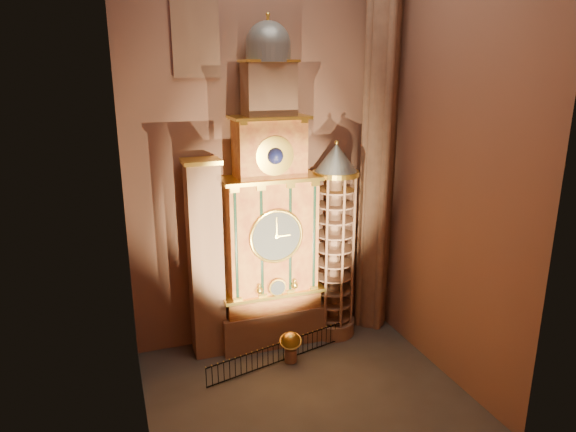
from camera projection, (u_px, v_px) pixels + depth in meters
name	position (u px, v px, depth m)	size (l,w,h in m)	color
floor	(305.00, 392.00, 23.61)	(14.00, 14.00, 0.00)	#383330
wall_back	(263.00, 136.00, 25.97)	(22.00, 22.00, 0.00)	#90604D
wall_left	(125.00, 165.00, 18.27)	(22.00, 22.00, 0.00)	#90604D
wall_right	(453.00, 146.00, 22.82)	(22.00, 22.00, 0.00)	#90604D
astronomical_clock	(270.00, 224.00, 26.23)	(5.60, 2.41, 16.70)	#8C634C
portrait_tower	(206.00, 259.00, 25.57)	(1.80, 1.60, 10.20)	#8C634C
stair_turret	(334.00, 244.00, 27.52)	(2.50, 2.50, 10.80)	#8C634C
gothic_pier	(379.00, 134.00, 27.04)	(2.04, 2.04, 22.00)	#8C634C
stained_glass_window	(195.00, 18.00, 23.32)	(2.20, 0.14, 5.20)	navy
celestial_globe	(291.00, 344.00, 25.78)	(1.42, 1.38, 1.63)	#8C634C
iron_railing	(278.00, 353.00, 25.72)	(7.67, 1.92, 1.06)	black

